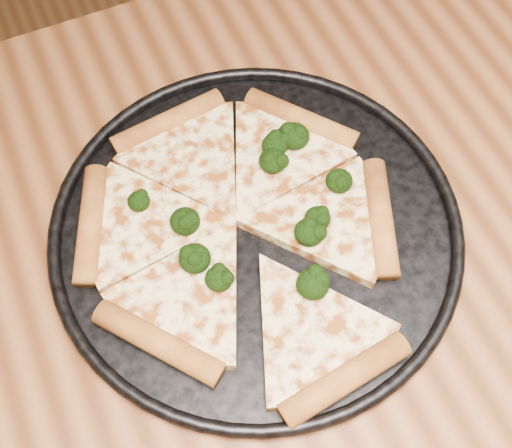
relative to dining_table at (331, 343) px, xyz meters
name	(u,v)px	position (x,y,z in m)	size (l,w,h in m)	color
dining_table	(331,343)	(0.00, 0.00, 0.00)	(1.20, 0.90, 0.75)	brown
pizza_pan	(256,228)	(-0.04, 0.10, 0.10)	(0.40, 0.40, 0.02)	black
pizza	(240,226)	(-0.05, 0.11, 0.11)	(0.32, 0.35, 0.02)	#FFE59C
broccoli_florets	(267,205)	(-0.02, 0.11, 0.12)	(0.21, 0.18, 0.02)	black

